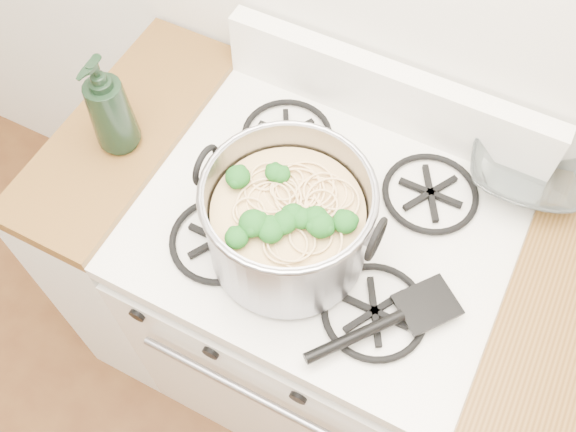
{
  "coord_description": "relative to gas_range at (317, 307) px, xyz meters",
  "views": [
    {
      "loc": [
        0.24,
        0.63,
        2.05
      ],
      "look_at": [
        -0.04,
        1.16,
        1.05
      ],
      "focal_mm": 40.0,
      "sensor_mm": 36.0,
      "label": 1
    }
  ],
  "objects": [
    {
      "name": "stock_pot",
      "position": [
        -0.04,
        -0.1,
        0.58
      ],
      "size": [
        0.35,
        0.32,
        0.21
      ],
      "color": "gray",
      "rests_on": "gas_range"
    },
    {
      "name": "counter_left",
      "position": [
        -0.51,
        0.0,
        0.02
      ],
      "size": [
        0.25,
        0.65,
        0.92
      ],
      "color": "silver",
      "rests_on": "ground"
    },
    {
      "name": "spatula",
      "position": [
        0.25,
        -0.1,
        0.5
      ],
      "size": [
        0.42,
        0.42,
        0.02
      ],
      "primitive_type": null,
      "rotation": [
        0.0,
        0.0,
        -0.66
      ],
      "color": "black",
      "rests_on": "gas_range"
    },
    {
      "name": "gas_range",
      "position": [
        0.0,
        0.0,
        0.0
      ],
      "size": [
        0.76,
        0.66,
        0.92
      ],
      "color": "white",
      "rests_on": "ground"
    },
    {
      "name": "bottle",
      "position": [
        -0.48,
        -0.04,
        0.61
      ],
      "size": [
        0.1,
        0.1,
        0.25
      ],
      "primitive_type": "imported",
      "rotation": [
        0.0,
        0.0,
        0.03
      ],
      "color": "black",
      "rests_on": "counter_left"
    },
    {
      "name": "glass_bowl",
      "position": [
        0.33,
        0.28,
        0.5
      ],
      "size": [
        0.11,
        0.11,
        0.02
      ],
      "primitive_type": "imported",
      "rotation": [
        0.0,
        0.0,
        0.11
      ],
      "color": "white",
      "rests_on": "gas_range"
    }
  ]
}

